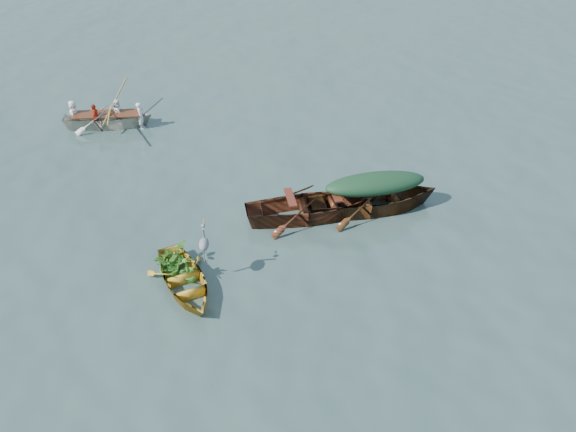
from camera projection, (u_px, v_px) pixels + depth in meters
The scene contains 11 objects.
ground at pixel (246, 321), 11.61m from camera, with size 140.00×140.00×0.00m, color #39504D.
yellow_dinghy at pixel (185, 288), 12.41m from camera, with size 1.29×2.99×0.79m, color gold.
green_tarp_boat at pixel (372, 210), 14.79m from camera, with size 1.49×4.80×1.15m, color #522F13.
open_wooden_boat at pixel (312, 218), 14.52m from camera, with size 1.48×4.77×1.14m, color maroon.
rowed_boat at pixel (110, 127), 18.65m from camera, with size 1.20×4.01×0.94m, color silver.
green_tarp_cover at pixel (375, 184), 14.30m from camera, with size 0.82×2.64×0.52m, color #163821.
thwart_benches at pixel (313, 199), 14.18m from camera, with size 0.89×2.38×0.04m, color #561F14, non-canonical shape.
heron at pixel (205, 249), 12.14m from camera, with size 0.28×0.40×0.92m, color gray, non-canonical shape.
dinghy_weeds at pixel (175, 249), 12.40m from camera, with size 0.70×0.90×0.60m, color #2D631A.
rowers at pixel (105, 103), 18.15m from camera, with size 1.08×2.81×0.76m, color white.
oars at pixel (107, 113), 18.36m from camera, with size 2.60×0.60×0.06m, color olive, non-canonical shape.
Camera 1 is at (0.69, -8.12, 8.60)m, focal length 35.00 mm.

